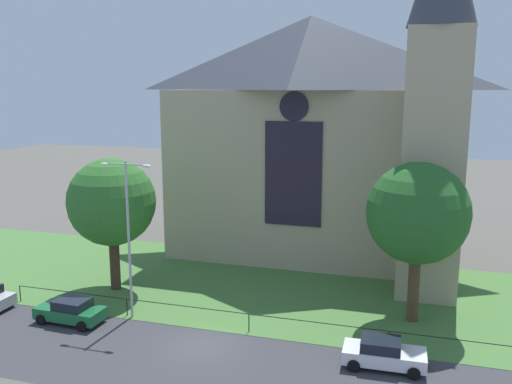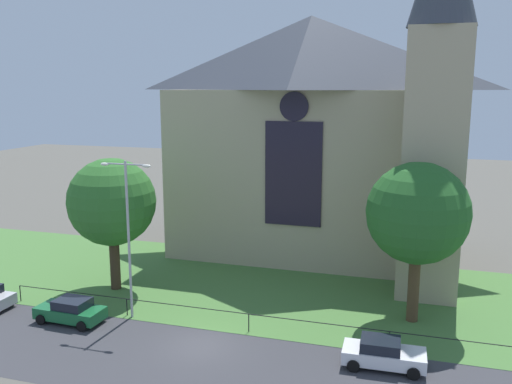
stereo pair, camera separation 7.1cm
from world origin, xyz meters
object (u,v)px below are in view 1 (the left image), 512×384
at_px(tree_left_near, 112,202).
at_px(streetlamp_near, 128,222).
at_px(parked_car_white, 383,353).
at_px(parked_car_green, 71,311).
at_px(church_building, 317,135).
at_px(tree_right_near, 418,214).

xyz_separation_m(tree_left_near, streetlamp_near, (3.58, -4.07, -0.18)).
bearing_deg(parked_car_white, parked_car_green, 178.00).
height_order(streetlamp_near, parked_car_green, streetlamp_near).
xyz_separation_m(tree_left_near, parked_car_green, (0.39, -5.85, -5.58)).
bearing_deg(tree_left_near, church_building, 46.76).
distance_m(tree_right_near, streetlamp_near, 17.48).
bearing_deg(parked_car_green, church_building, -119.86).
bearing_deg(parked_car_green, tree_left_near, -84.07).
distance_m(tree_left_near, streetlamp_near, 5.43).
relative_size(church_building, parked_car_white, 6.11).
height_order(church_building, streetlamp_near, church_building).
xyz_separation_m(streetlamp_near, parked_car_white, (15.54, -1.85, -5.40)).
bearing_deg(streetlamp_near, parked_car_white, -6.78).
bearing_deg(parked_car_green, streetlamp_near, -148.72).
distance_m(church_building, tree_right_near, 15.35).
bearing_deg(streetlamp_near, parked_car_green, -150.83).
height_order(church_building, parked_car_white, church_building).
xyz_separation_m(church_building, streetlamp_near, (-8.44, -16.86, -4.13)).
distance_m(tree_right_near, parked_car_green, 21.89).
height_order(parked_car_green, parked_car_white, same).
height_order(tree_right_near, parked_car_green, tree_right_near).
relative_size(tree_left_near, parked_car_white, 2.22).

